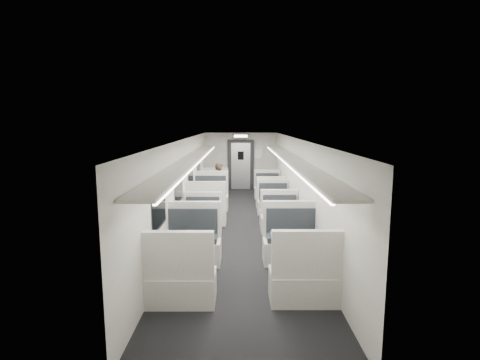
{
  "coord_description": "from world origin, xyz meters",
  "views": [
    {
      "loc": [
        -0.05,
        -9.73,
        2.83
      ],
      "look_at": [
        -0.04,
        0.53,
        1.24
      ],
      "focal_mm": 28.0,
      "sensor_mm": 36.0,
      "label": 1
    }
  ],
  "objects_px": {
    "booth_left_a": "(213,191)",
    "booth_right_a": "(269,192)",
    "booth_right_b": "(275,208)",
    "booth_right_d": "(298,257)",
    "booth_left_d": "(187,258)",
    "booth_right_c": "(283,226)",
    "booth_left_c": "(200,228)",
    "exit_sign": "(241,136)",
    "passenger": "(220,185)",
    "vestibule_door": "(241,165)",
    "booth_left_b": "(208,203)"
  },
  "relations": [
    {
      "from": "booth_right_b",
      "to": "passenger",
      "type": "height_order",
      "value": "passenger"
    },
    {
      "from": "booth_left_b",
      "to": "booth_right_d",
      "type": "bearing_deg",
      "value": -66.58
    },
    {
      "from": "booth_left_a",
      "to": "booth_right_c",
      "type": "bearing_deg",
      "value": -66.47
    },
    {
      "from": "booth_left_b",
      "to": "booth_left_d",
      "type": "xyz_separation_m",
      "value": [
        0.0,
        -4.66,
        -0.0
      ]
    },
    {
      "from": "booth_left_b",
      "to": "booth_right_c",
      "type": "height_order",
      "value": "booth_left_b"
    },
    {
      "from": "booth_left_c",
      "to": "exit_sign",
      "type": "relative_size",
      "value": 3.16
    },
    {
      "from": "booth_right_d",
      "to": "vestibule_door",
      "type": "bearing_deg",
      "value": 96.21
    },
    {
      "from": "booth_left_d",
      "to": "passenger",
      "type": "distance_m",
      "value": 6.06
    },
    {
      "from": "booth_right_c",
      "to": "exit_sign",
      "type": "height_order",
      "value": "exit_sign"
    },
    {
      "from": "booth_right_c",
      "to": "booth_left_c",
      "type": "bearing_deg",
      "value": -176.03
    },
    {
      "from": "booth_right_d",
      "to": "booth_left_a",
      "type": "bearing_deg",
      "value": 106.22
    },
    {
      "from": "booth_left_d",
      "to": "booth_right_b",
      "type": "bearing_deg",
      "value": 64.98
    },
    {
      "from": "booth_left_c",
      "to": "vestibule_door",
      "type": "bearing_deg",
      "value": 81.93
    },
    {
      "from": "booth_right_c",
      "to": "exit_sign",
      "type": "bearing_deg",
      "value": 98.85
    },
    {
      "from": "booth_left_a",
      "to": "booth_right_a",
      "type": "height_order",
      "value": "booth_left_a"
    },
    {
      "from": "booth_right_a",
      "to": "passenger",
      "type": "xyz_separation_m",
      "value": [
        -1.72,
        -0.65,
        0.39
      ]
    },
    {
      "from": "booth_right_a",
      "to": "booth_right_d",
      "type": "height_order",
      "value": "booth_right_d"
    },
    {
      "from": "booth_left_a",
      "to": "booth_right_c",
      "type": "relative_size",
      "value": 1.02
    },
    {
      "from": "booth_left_a",
      "to": "booth_right_b",
      "type": "height_order",
      "value": "booth_left_a"
    },
    {
      "from": "booth_left_a",
      "to": "booth_right_d",
      "type": "height_order",
      "value": "booth_right_d"
    },
    {
      "from": "vestibule_door",
      "to": "exit_sign",
      "type": "bearing_deg",
      "value": -90.0
    },
    {
      "from": "booth_left_c",
      "to": "booth_left_b",
      "type": "bearing_deg",
      "value": 90.0
    },
    {
      "from": "booth_right_d",
      "to": "vestibule_door",
      "type": "height_order",
      "value": "vestibule_door"
    },
    {
      "from": "booth_left_d",
      "to": "booth_right_b",
      "type": "xyz_separation_m",
      "value": [
        2.0,
        4.29,
        -0.06
      ]
    },
    {
      "from": "booth_left_d",
      "to": "booth_right_d",
      "type": "relative_size",
      "value": 1.0
    },
    {
      "from": "exit_sign",
      "to": "booth_right_b",
      "type": "bearing_deg",
      "value": -77.37
    },
    {
      "from": "booth_right_c",
      "to": "booth_left_b",
      "type": "bearing_deg",
      "value": 130.59
    },
    {
      "from": "booth_left_a",
      "to": "booth_right_b",
      "type": "relative_size",
      "value": 1.03
    },
    {
      "from": "booth_left_b",
      "to": "booth_right_b",
      "type": "bearing_deg",
      "value": -10.54
    },
    {
      "from": "booth_left_a",
      "to": "booth_right_b",
      "type": "bearing_deg",
      "value": -52.75
    },
    {
      "from": "booth_left_a",
      "to": "booth_right_a",
      "type": "distance_m",
      "value": 2.01
    },
    {
      "from": "booth_left_c",
      "to": "booth_left_a",
      "type": "bearing_deg",
      "value": 90.0
    },
    {
      "from": "booth_left_c",
      "to": "booth_right_a",
      "type": "bearing_deg",
      "value": 66.08
    },
    {
      "from": "booth_right_a",
      "to": "booth_right_b",
      "type": "relative_size",
      "value": 0.99
    },
    {
      "from": "booth_right_c",
      "to": "booth_right_d",
      "type": "relative_size",
      "value": 0.87
    },
    {
      "from": "booth_left_a",
      "to": "booth_right_c",
      "type": "xyz_separation_m",
      "value": [
        2.0,
        -4.59,
        -0.01
      ]
    },
    {
      "from": "booth_left_a",
      "to": "vestibule_door",
      "type": "height_order",
      "value": "vestibule_door"
    },
    {
      "from": "vestibule_door",
      "to": "booth_right_a",
      "type": "bearing_deg",
      "value": -68.52
    },
    {
      "from": "booth_left_b",
      "to": "booth_right_c",
      "type": "distance_m",
      "value": 3.07
    },
    {
      "from": "booth_left_a",
      "to": "booth_left_b",
      "type": "height_order",
      "value": "booth_left_b"
    },
    {
      "from": "booth_left_c",
      "to": "booth_right_b",
      "type": "relative_size",
      "value": 0.99
    },
    {
      "from": "booth_left_b",
      "to": "exit_sign",
      "type": "bearing_deg",
      "value": 76.26
    },
    {
      "from": "booth_left_c",
      "to": "booth_right_c",
      "type": "bearing_deg",
      "value": 3.97
    },
    {
      "from": "booth_right_b",
      "to": "exit_sign",
      "type": "xyz_separation_m",
      "value": [
        -1.0,
        4.46,
        1.93
      ]
    },
    {
      "from": "booth_left_c",
      "to": "booth_right_c",
      "type": "distance_m",
      "value": 2.0
    },
    {
      "from": "booth_left_a",
      "to": "booth_left_d",
      "type": "height_order",
      "value": "booth_left_d"
    },
    {
      "from": "booth_left_c",
      "to": "booth_right_d",
      "type": "bearing_deg",
      "value": -46.98
    },
    {
      "from": "booth_right_a",
      "to": "booth_left_d",
      "type": "bearing_deg",
      "value": -106.64
    },
    {
      "from": "booth_right_c",
      "to": "vestibule_door",
      "type": "xyz_separation_m",
      "value": [
        -1.0,
        6.91,
        0.68
      ]
    },
    {
      "from": "booth_right_c",
      "to": "passenger",
      "type": "relative_size",
      "value": 1.35
    }
  ]
}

